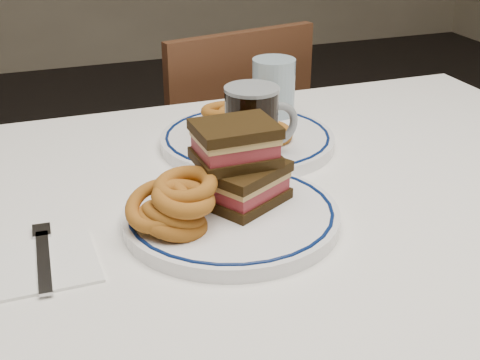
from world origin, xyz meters
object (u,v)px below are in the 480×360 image
object	(u,v)px
reuben_sandwich	(240,163)
far_plate	(247,140)
beer_mug	(253,130)
main_plate	(231,215)
chair_far	(219,170)

from	to	relation	value
reuben_sandwich	far_plate	xyz separation A→B (m)	(0.09, 0.22, -0.06)
beer_mug	far_plate	bearing A→B (deg)	74.13
main_plate	beer_mug	bearing A→B (deg)	59.11
main_plate	beer_mug	world-z (taller)	beer_mug
chair_far	far_plate	distance (m)	0.62
main_plate	reuben_sandwich	xyz separation A→B (m)	(0.02, 0.02, 0.06)
chair_far	main_plate	world-z (taller)	chair_far
main_plate	chair_far	bearing A→B (deg)	73.00
beer_mug	far_plate	xyz separation A→B (m)	(0.03, 0.10, -0.06)
beer_mug	far_plate	distance (m)	0.12
far_plate	chair_far	bearing A→B (deg)	77.11
reuben_sandwich	beer_mug	world-z (taller)	beer_mug
reuben_sandwich	chair_far	bearing A→B (deg)	74.01
main_plate	far_plate	bearing A→B (deg)	64.83
main_plate	beer_mug	distance (m)	0.18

